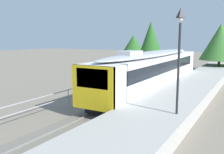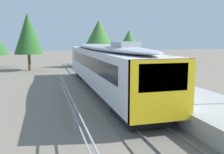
% 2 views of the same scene
% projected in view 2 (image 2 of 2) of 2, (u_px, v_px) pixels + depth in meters
% --- Properties ---
extents(ground_plane, '(160.00, 160.00, 0.00)m').
position_uv_depth(ground_plane, '(79.00, 123.00, 11.91)').
color(ground_plane, slate).
extents(track_rails, '(3.20, 60.00, 0.14)m').
position_uv_depth(track_rails, '(137.00, 117.00, 12.69)').
color(track_rails, '#6B665B').
rests_on(track_rails, ground).
extents(commuter_train, '(2.82, 19.49, 3.74)m').
position_uv_depth(commuter_train, '(105.00, 64.00, 18.85)').
color(commuter_train, silver).
rests_on(commuter_train, track_rails).
extents(station_platform, '(3.90, 60.00, 0.90)m').
position_uv_depth(station_platform, '(192.00, 105.00, 13.49)').
color(station_platform, '#A8A59E').
rests_on(station_platform, ground).
extents(tree_behind_station_far, '(3.64, 3.64, 7.44)m').
position_uv_depth(tree_behind_station_far, '(28.00, 34.00, 31.67)').
color(tree_behind_station_far, brown).
rests_on(tree_behind_station_far, ground).
extents(tree_distant_left, '(5.59, 5.59, 6.88)m').
position_uv_depth(tree_distant_left, '(99.00, 38.00, 36.13)').
color(tree_distant_left, brown).
rests_on(tree_distant_left, ground).
extents(tree_distant_centre, '(4.15, 4.15, 5.52)m').
position_uv_depth(tree_distant_centre, '(129.00, 42.00, 39.03)').
color(tree_distant_centre, brown).
rests_on(tree_distant_centre, ground).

